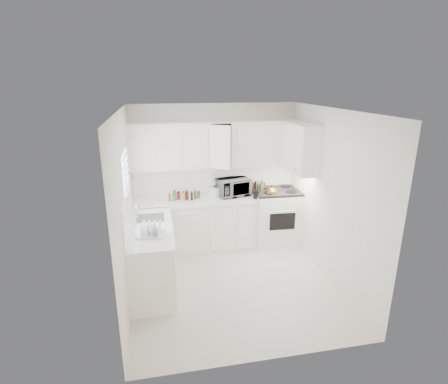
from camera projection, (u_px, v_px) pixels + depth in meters
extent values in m
plane|color=silver|center=(233.00, 283.00, 5.39)|extent=(3.20, 3.20, 0.00)
plane|color=white|center=(234.00, 110.00, 4.60)|extent=(3.20, 3.20, 0.00)
plane|color=white|center=(215.00, 175.00, 6.49)|extent=(3.00, 0.00, 3.00)
plane|color=white|center=(269.00, 255.00, 3.50)|extent=(3.00, 0.00, 3.00)
plane|color=white|center=(125.00, 210.00, 4.71)|extent=(0.00, 3.20, 3.20)
plane|color=white|center=(330.00, 197.00, 5.27)|extent=(0.00, 3.20, 3.20)
cube|color=white|center=(196.00, 201.00, 6.24)|extent=(2.24, 0.64, 0.05)
cube|color=white|center=(150.00, 228.00, 5.07)|extent=(0.64, 1.62, 0.05)
cube|color=white|center=(215.00, 179.00, 6.50)|extent=(2.98, 0.02, 0.55)
cube|color=white|center=(127.00, 210.00, 4.93)|extent=(0.02, 1.60, 0.55)
imported|color=gray|center=(233.00, 185.00, 6.40)|extent=(0.64, 0.46, 0.39)
cylinder|color=white|center=(213.00, 188.00, 6.45)|extent=(0.12, 0.12, 0.27)
cylinder|color=brown|center=(170.00, 195.00, 6.25)|extent=(0.06, 0.06, 0.13)
cylinder|color=#327F2A|center=(174.00, 197.00, 6.18)|extent=(0.06, 0.06, 0.13)
cylinder|color=#B71840|center=(178.00, 195.00, 6.28)|extent=(0.06, 0.06, 0.13)
cylinder|color=gold|center=(183.00, 196.00, 6.21)|extent=(0.06, 0.06, 0.13)
cylinder|color=#571B18|center=(186.00, 194.00, 6.30)|extent=(0.06, 0.06, 0.13)
cylinder|color=black|center=(191.00, 196.00, 6.23)|extent=(0.06, 0.06, 0.13)
cylinder|color=brown|center=(195.00, 194.00, 6.33)|extent=(0.06, 0.06, 0.13)
cylinder|color=#327F2A|center=(199.00, 195.00, 6.26)|extent=(0.06, 0.06, 0.13)
cylinder|color=#B71840|center=(246.00, 189.00, 6.54)|extent=(0.06, 0.06, 0.19)
cylinder|color=gold|center=(250.00, 189.00, 6.50)|extent=(0.06, 0.06, 0.19)
cylinder|color=#571B18|center=(252.00, 188.00, 6.56)|extent=(0.06, 0.06, 0.19)
cylinder|color=black|center=(256.00, 189.00, 6.52)|extent=(0.06, 0.06, 0.19)
cylinder|color=brown|center=(258.00, 188.00, 6.58)|extent=(0.06, 0.06, 0.19)
cylinder|color=#327F2A|center=(261.00, 189.00, 6.54)|extent=(0.06, 0.06, 0.19)
cylinder|color=#B71840|center=(263.00, 188.00, 6.60)|extent=(0.06, 0.06, 0.19)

